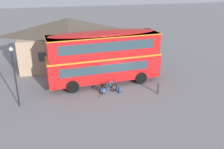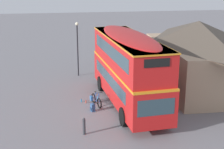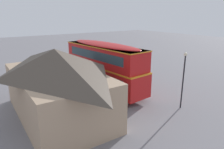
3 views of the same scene
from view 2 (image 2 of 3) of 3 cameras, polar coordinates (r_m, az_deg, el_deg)
The scene contains 9 objects.
ground_plane at distance 21.20m, azimuth 1.88°, elevation -6.08°, with size 120.00×120.00×0.00m, color slate.
double_decker_bus at distance 21.20m, azimuth 2.86°, elevation 1.47°, with size 10.23×3.25×4.79m.
touring_bicycle at distance 21.72m, azimuth -2.86°, elevation -4.47°, with size 1.67×0.72×1.05m.
backpack_on_ground at distance 20.81m, azimuth -3.39°, elevation -5.70°, with size 0.35×0.34×0.56m.
water_bottle_blue_sports at distance 22.43m, azimuth -5.39°, elevation -4.56°, with size 0.08×0.08×0.22m.
water_bottle_red_squeeze at distance 22.23m, azimuth -4.58°, elevation -4.73°, with size 0.07×0.07×0.22m.
pub_building at distance 25.50m, azimuth 14.59°, elevation 3.50°, with size 10.59×6.03×5.10m.
street_lamp at distance 27.73m, azimuth -6.05°, elevation 5.48°, with size 0.28×0.28×4.61m.
kerb_bollard at distance 17.85m, azimuth -4.91°, elevation -8.95°, with size 0.16×0.16×0.97m.
Camera 2 is at (19.12, -4.04, 8.22)m, focal length 52.30 mm.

